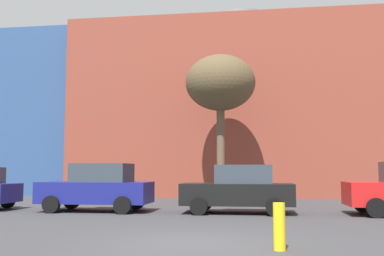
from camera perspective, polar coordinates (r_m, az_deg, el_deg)
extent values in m
plane|color=#38383A|center=(9.99, -0.20, -14.59)|extent=(200.00, 200.00, 0.00)
cube|color=brown|center=(32.72, 6.25, 1.45)|extent=(20.90, 13.75, 10.95)
cube|color=#2D4C7F|center=(35.98, -16.57, 0.94)|extent=(7.01, 12.37, 10.85)
cylinder|color=slate|center=(34.10, 6.13, 12.32)|extent=(4.00, 4.00, 2.00)
cylinder|color=black|center=(20.45, -22.51, -8.62)|extent=(0.60, 0.21, 0.60)
cube|color=navy|center=(17.86, -12.22, -8.05)|extent=(4.26, 1.83, 0.81)
cube|color=#333D47|center=(17.75, -11.40, -5.63)|extent=(2.13, 1.62, 0.71)
cylinder|color=black|center=(17.56, -17.57, -9.30)|extent=(0.65, 0.22, 0.65)
cylinder|color=black|center=(19.25, -15.14, -8.99)|extent=(0.65, 0.22, 0.65)
cylinder|color=black|center=(16.57, -8.87, -9.73)|extent=(0.65, 0.22, 0.65)
cylinder|color=black|center=(18.35, -7.15, -9.32)|extent=(0.65, 0.22, 0.65)
cube|color=black|center=(16.78, 5.80, -8.41)|extent=(4.12, 1.77, 0.78)
cube|color=#333D47|center=(16.74, 6.62, -5.88)|extent=(2.06, 1.57, 0.69)
cylinder|color=black|center=(16.01, 0.87, -9.98)|extent=(0.63, 0.22, 0.63)
cylinder|color=black|center=(17.80, 1.61, -9.52)|extent=(0.63, 0.22, 0.63)
cylinder|color=black|center=(15.90, 10.52, -9.93)|extent=(0.63, 0.22, 0.63)
cylinder|color=black|center=(17.70, 10.28, -9.46)|extent=(0.63, 0.22, 0.63)
cylinder|color=black|center=(16.32, 22.51, -9.42)|extent=(0.67, 0.23, 0.67)
cylinder|color=black|center=(18.18, 21.00, -9.02)|extent=(0.67, 0.23, 0.67)
cylinder|color=brown|center=(22.66, 3.70, -2.99)|extent=(0.41, 0.41, 5.08)
ellipsoid|color=brown|center=(23.08, 3.65, 5.79)|extent=(3.59, 3.59, 2.87)
cylinder|color=yellow|center=(9.28, 11.10, -12.27)|extent=(0.24, 0.24, 0.94)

